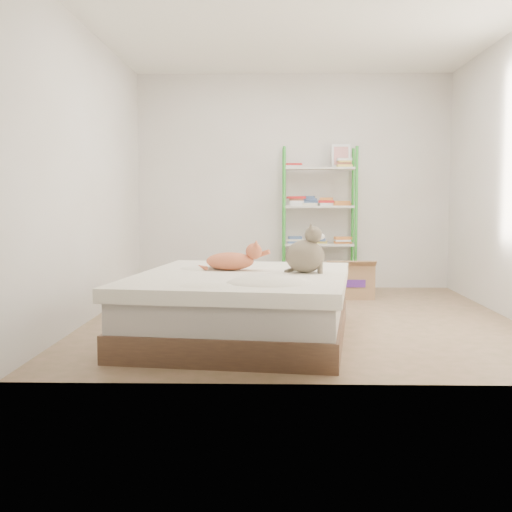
{
  "coord_description": "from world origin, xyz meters",
  "views": [
    {
      "loc": [
        -0.27,
        -5.79,
        1.08
      ],
      "look_at": [
        -0.39,
        -0.55,
        0.62
      ],
      "focal_mm": 45.0,
      "sensor_mm": 36.0,
      "label": 1
    }
  ],
  "objects_px": {
    "grey_cat": "(305,249)",
    "white_bin": "(216,277)",
    "cardboard_box": "(348,280)",
    "shelf_unit": "(319,220)",
    "orange_cat": "(230,259)",
    "bed": "(242,306)"
  },
  "relations": [
    {
      "from": "shelf_unit",
      "to": "white_bin",
      "type": "height_order",
      "value": "shelf_unit"
    },
    {
      "from": "bed",
      "to": "white_bin",
      "type": "distance_m",
      "value": 2.5
    },
    {
      "from": "bed",
      "to": "orange_cat",
      "type": "height_order",
      "value": "orange_cat"
    },
    {
      "from": "shelf_unit",
      "to": "white_bin",
      "type": "xyz_separation_m",
      "value": [
        -1.22,
        -0.27,
        -0.65
      ]
    },
    {
      "from": "grey_cat",
      "to": "cardboard_box",
      "type": "xyz_separation_m",
      "value": [
        0.59,
        2.09,
        -0.5
      ]
    },
    {
      "from": "grey_cat",
      "to": "shelf_unit",
      "type": "bearing_deg",
      "value": -4.46
    },
    {
      "from": "bed",
      "to": "shelf_unit",
      "type": "height_order",
      "value": "shelf_unit"
    },
    {
      "from": "shelf_unit",
      "to": "cardboard_box",
      "type": "xyz_separation_m",
      "value": [
        0.28,
        -0.58,
        -0.65
      ]
    },
    {
      "from": "grey_cat",
      "to": "cardboard_box",
      "type": "distance_m",
      "value": 2.23
    },
    {
      "from": "orange_cat",
      "to": "cardboard_box",
      "type": "bearing_deg",
      "value": 59.21
    },
    {
      "from": "orange_cat",
      "to": "grey_cat",
      "type": "relative_size",
      "value": 1.23
    },
    {
      "from": "grey_cat",
      "to": "cardboard_box",
      "type": "bearing_deg",
      "value": -13.5
    },
    {
      "from": "bed",
      "to": "white_bin",
      "type": "relative_size",
      "value": 6.05
    },
    {
      "from": "bed",
      "to": "cardboard_box",
      "type": "height_order",
      "value": "bed"
    },
    {
      "from": "orange_cat",
      "to": "grey_cat",
      "type": "distance_m",
      "value": 0.63
    },
    {
      "from": "grey_cat",
      "to": "white_bin",
      "type": "relative_size",
      "value": 1.03
    },
    {
      "from": "orange_cat",
      "to": "shelf_unit",
      "type": "height_order",
      "value": "shelf_unit"
    },
    {
      "from": "orange_cat",
      "to": "white_bin",
      "type": "distance_m",
      "value": 2.28
    },
    {
      "from": "bed",
      "to": "shelf_unit",
      "type": "xyz_separation_m",
      "value": [
        0.8,
        2.73,
        0.58
      ]
    },
    {
      "from": "shelf_unit",
      "to": "grey_cat",
      "type": "bearing_deg",
      "value": -96.64
    },
    {
      "from": "orange_cat",
      "to": "bed",
      "type": "bearing_deg",
      "value": -64.32
    },
    {
      "from": "bed",
      "to": "orange_cat",
      "type": "bearing_deg",
      "value": 122.43
    }
  ]
}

